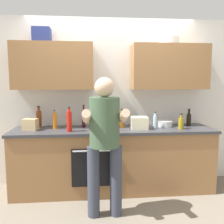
# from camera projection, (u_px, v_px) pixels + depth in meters

# --- Properties ---
(ground_plane) EXTENTS (12.00, 12.00, 0.00)m
(ground_plane) POSITION_uv_depth(u_px,v_px,m) (114.00, 189.00, 3.52)
(ground_plane) COLOR #756B5B
(back_wall_unit) EXTENTS (4.00, 0.38, 2.50)m
(back_wall_unit) POSITION_uv_depth(u_px,v_px,m) (112.00, 86.00, 3.61)
(back_wall_unit) COLOR silver
(back_wall_unit) RESTS_ON ground
(counter) EXTENTS (2.84, 0.67, 0.90)m
(counter) POSITION_uv_depth(u_px,v_px,m) (114.00, 159.00, 3.46)
(counter) COLOR olive
(counter) RESTS_ON ground
(person_standing) EXTENTS (0.49, 0.45, 1.61)m
(person_standing) POSITION_uv_depth(u_px,v_px,m) (105.00, 136.00, 2.71)
(person_standing) COLOR #383D4C
(person_standing) RESTS_ON ground
(bottle_vinegar) EXTENTS (0.07, 0.07, 0.31)m
(bottle_vinegar) POSITION_uv_depth(u_px,v_px,m) (39.00, 118.00, 3.49)
(bottle_vinegar) COLOR brown
(bottle_vinegar) RESTS_ON counter
(bottle_wine) EXTENTS (0.05, 0.05, 0.32)m
(bottle_wine) POSITION_uv_depth(u_px,v_px,m) (84.00, 118.00, 3.54)
(bottle_wine) COLOR #471419
(bottle_wine) RESTS_ON counter
(bottle_oil) EXTENTS (0.07, 0.07, 0.22)m
(bottle_oil) POSITION_uv_depth(u_px,v_px,m) (181.00, 123.00, 3.37)
(bottle_oil) COLOR olive
(bottle_oil) RESTS_ON counter
(bottle_hotsauce) EXTENTS (0.07, 0.07, 0.33)m
(bottle_hotsauce) POSITION_uv_depth(u_px,v_px,m) (69.00, 121.00, 3.19)
(bottle_hotsauce) COLOR red
(bottle_hotsauce) RESTS_ON counter
(bottle_soy) EXTENTS (0.07, 0.07, 0.26)m
(bottle_soy) POSITION_uv_depth(u_px,v_px,m) (189.00, 119.00, 3.63)
(bottle_soy) COLOR black
(bottle_soy) RESTS_ON counter
(bottle_juice) EXTENTS (0.06, 0.06, 0.27)m
(bottle_juice) POSITION_uv_depth(u_px,v_px,m) (55.00, 121.00, 3.39)
(bottle_juice) COLOR orange
(bottle_juice) RESTS_ON counter
(bottle_syrup) EXTENTS (0.07, 0.07, 0.27)m
(bottle_syrup) POSITION_uv_depth(u_px,v_px,m) (122.00, 120.00, 3.47)
(bottle_syrup) COLOR #8C4C14
(bottle_syrup) RESTS_ON counter
(bottle_water) EXTENTS (0.05, 0.05, 0.24)m
(bottle_water) POSITION_uv_depth(u_px,v_px,m) (155.00, 122.00, 3.41)
(bottle_water) COLOR silver
(bottle_water) RESTS_ON counter
(cup_tea) EXTENTS (0.08, 0.08, 0.09)m
(cup_tea) POSITION_uv_depth(u_px,v_px,m) (110.00, 127.00, 3.29)
(cup_tea) COLOR #33598C
(cup_tea) RESTS_ON counter
(cup_stoneware) EXTENTS (0.09, 0.09, 0.11)m
(cup_stoneware) POSITION_uv_depth(u_px,v_px,m) (144.00, 123.00, 3.59)
(cup_stoneware) COLOR slate
(cup_stoneware) RESTS_ON counter
(mixing_bowl) EXTENTS (0.23, 0.23, 0.09)m
(mixing_bowl) POSITION_uv_depth(u_px,v_px,m) (164.00, 124.00, 3.57)
(mixing_bowl) COLOR silver
(mixing_bowl) RESTS_ON counter
(knife_block) EXTENTS (0.10, 0.14, 0.30)m
(knife_block) POSITION_uv_depth(u_px,v_px,m) (97.00, 122.00, 3.26)
(knife_block) COLOR brown
(knife_block) RESTS_ON counter
(potted_herb) EXTENTS (0.19, 0.19, 0.28)m
(potted_herb) POSITION_uv_depth(u_px,v_px,m) (108.00, 117.00, 3.49)
(potted_herb) COLOR #9E6647
(potted_herb) RESTS_ON counter
(grocery_bag_bread) EXTENTS (0.21, 0.17, 0.16)m
(grocery_bag_bread) POSITION_uv_depth(u_px,v_px,m) (30.00, 124.00, 3.30)
(grocery_bag_bread) COLOR tan
(grocery_bag_bread) RESTS_ON counter
(grocery_bag_rice) EXTENTS (0.24, 0.23, 0.17)m
(grocery_bag_rice) POSITION_uv_depth(u_px,v_px,m) (139.00, 123.00, 3.38)
(grocery_bag_rice) COLOR beige
(grocery_bag_rice) RESTS_ON counter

